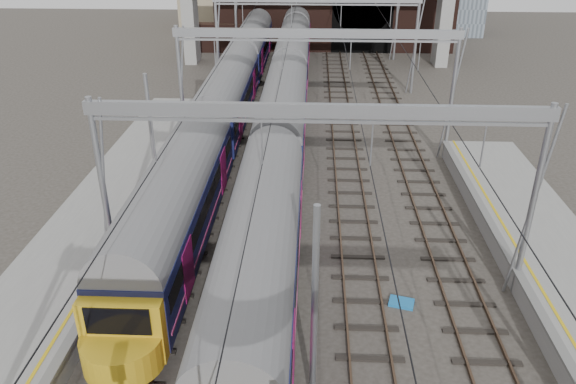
{
  "coord_description": "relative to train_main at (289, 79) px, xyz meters",
  "views": [
    {
      "loc": [
        -0.18,
        -11.07,
        13.94
      ],
      "look_at": [
        -1.21,
        11.87,
        2.4
      ],
      "focal_mm": 35.0,
      "sensor_mm": 36.0,
      "label": 1
    }
  ],
  "objects": [
    {
      "name": "equip_cover_c",
      "position": [
        5.51,
        -23.73,
        -2.46
      ],
      "size": [
        1.11,
        0.91,
        0.11
      ],
      "primitive_type": "cube",
      "rotation": [
        0.0,
        0.0,
        -0.26
      ],
      "color": "#1973BF",
      "rests_on": "ground"
    },
    {
      "name": "tracks",
      "position": [
        2.0,
        -15.71,
        -2.49
      ],
      "size": [
        14.4,
        80.0,
        0.22
      ],
      "color": "#4C3828",
      "rests_on": "ground"
    },
    {
      "name": "relay_cabinet",
      "position": [
        -3.77,
        -28.16,
        -2.0
      ],
      "size": [
        0.54,
        0.46,
        1.03
      ],
      "primitive_type": "cube",
      "rotation": [
        0.0,
        0.0,
        -0.07
      ],
      "color": "silver",
      "rests_on": "ground"
    },
    {
      "name": "train_main",
      "position": [
        0.0,
        0.0,
        0.0
      ],
      "size": [
        2.84,
        65.64,
        4.87
      ],
      "color": "black",
      "rests_on": "ground"
    },
    {
      "name": "train_second",
      "position": [
        -4.0,
        -4.45,
        -0.04
      ],
      "size": [
        2.77,
        48.07,
        4.78
      ],
      "color": "black",
      "rests_on": "ground"
    },
    {
      "name": "overhead_line",
      "position": [
        2.0,
        -9.22,
        4.06
      ],
      "size": [
        16.8,
        80.0,
        8.0
      ],
      "color": "gray",
      "rests_on": "ground"
    },
    {
      "name": "retaining_wall",
      "position": [
        3.4,
        21.22,
        1.82
      ],
      "size": [
        28.0,
        2.75,
        9.0
      ],
      "color": "black",
      "rests_on": "ground"
    },
    {
      "name": "platform_left",
      "position": [
        -8.18,
        -28.21,
        -1.96
      ],
      "size": [
        4.32,
        55.0,
        1.12
      ],
      "color": "gray",
      "rests_on": "ground"
    }
  ]
}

